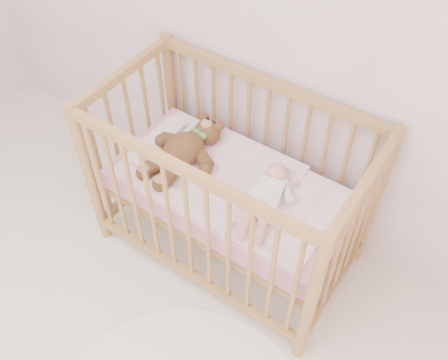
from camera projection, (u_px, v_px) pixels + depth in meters
The scene contains 5 objects.
crib at pixel (229, 190), 2.58m from camera, with size 1.36×0.76×1.00m, color #A07944, non-canonical shape.
mattress at pixel (229, 191), 2.59m from camera, with size 1.22×0.62×0.13m, color pink.
blanket at pixel (230, 182), 2.53m from camera, with size 1.10×0.58×0.06m, color #E9A0B9, non-canonical shape.
baby at pixel (267, 194), 2.38m from camera, with size 0.24×0.50×0.12m, color silver, non-canonical shape.
teddy_bear at pixel (183, 151), 2.56m from camera, with size 0.40×0.57×0.16m, color brown, non-canonical shape.
Camera 1 is at (1.09, 0.19, 2.45)m, focal length 40.00 mm.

